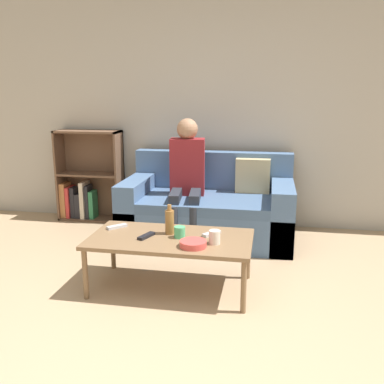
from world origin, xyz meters
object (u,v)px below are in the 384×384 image
Objects in this scene: person_adult at (187,171)px; cup_near at (215,237)px; coffee_table at (171,241)px; cup_far at (180,232)px; bookshelf at (87,184)px; snack_bowl at (193,244)px; tv_remote_2 at (211,233)px; couch at (209,210)px; tv_remote_0 at (117,227)px; bottle at (170,222)px; tv_remote_1 at (146,236)px.

person_adult is 1.35m from cup_near.
cup_far is at bearing 5.54° from coffee_table.
person_adult is (1.31, -0.49, 0.29)m from bookshelf.
tv_remote_2 is at bearing 71.47° from snack_bowl.
bookshelf is 2.31m from tv_remote_2.
bookshelf reaches higher than couch.
cup_far is 0.57m from tv_remote_0.
couch is 1.36m from cup_near.
bottle is (-0.14, -1.18, 0.23)m from couch.
couch reaches higher than bottle.
tv_remote_2 is at bearing -42.03° from bookshelf.
coffee_table is 8.02× the size of tv_remote_0.
bookshelf is at bearing 131.31° from bottle.
person_adult is 1.11m from bottle.
bottle is (0.46, -0.07, 0.09)m from tv_remote_0.
couch is 0.49m from person_adult.
snack_bowl is (0.69, -0.31, 0.01)m from tv_remote_0.
bottle reaches higher than tv_remote_1.
tv_remote_1 is (0.30, -0.18, 0.00)m from tv_remote_0.
tv_remote_1 is at bearing 175.16° from cup_near.
coffee_table is 0.27m from snack_bowl.
tv_remote_0 is 0.35m from tv_remote_1.
cup_far is 0.26m from tv_remote_2.
coffee_table is 7.08× the size of tv_remote_1.
couch is 8.80× the size of snack_bowl.
tv_remote_2 is (-0.05, 0.19, -0.04)m from cup_near.
bookshelf reaches higher than snack_bowl.
coffee_table is at bearing -174.46° from cup_far.
tv_remote_1 is (1.23, -1.69, 0.01)m from bookshelf.
snack_bowl is (0.14, -0.18, -0.02)m from cup_far.
snack_bowl is 0.83× the size of bottle.
tv_remote_2 is 0.84× the size of snack_bowl.
tv_remote_0 and tv_remote_2 have the same top height.
bookshelf is 2.09m from tv_remote_1.
tv_remote_2 reaches higher than coffee_table.
bottle is at bearing -48.69° from bookshelf.
cup_near is 0.29m from cup_far.
cup_near is at bearing 29.23° from tv_remote_0.
tv_remote_2 is at bearing 41.94° from tv_remote_0.
tv_remote_2 is (0.48, 0.15, 0.00)m from tv_remote_1.
couch is 19.81× the size of cup_far.
tv_remote_2 is (0.79, -0.03, 0.00)m from tv_remote_0.
cup_near is at bearing -39.38° from tv_remote_2.
bookshelf is at bearing 165.24° from couch.
coffee_table is 12.23× the size of cup_near.
cup_far is at bearing -92.21° from couch.
bookshelf reaches higher than tv_remote_2.
couch is 1.39× the size of person_adult.
tv_remote_2 is at bearing -75.62° from person_adult.
bottle reaches higher than tv_remote_0.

